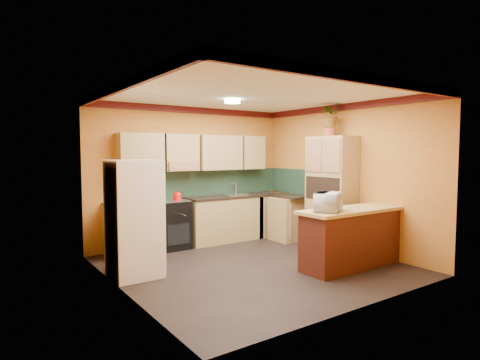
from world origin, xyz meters
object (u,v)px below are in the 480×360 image
object	(u,v)px
stove	(172,224)
fridge	(134,219)
microwave	(328,202)
breakfast_bar	(352,239)
base_cabinets_back	(201,222)
pantry	(331,193)

from	to	relation	value
stove	fridge	size ratio (longest dim) A/B	0.54
stove	microwave	bearing A→B (deg)	-64.97
fridge	breakfast_bar	size ratio (longest dim) A/B	0.94
base_cabinets_back	pantry	distance (m)	2.57
base_cabinets_back	breakfast_bar	distance (m)	2.98
fridge	pantry	bearing A→B (deg)	-7.45
fridge	breakfast_bar	distance (m)	3.36
pantry	microwave	bearing A→B (deg)	-139.09
stove	pantry	distance (m)	3.04
base_cabinets_back	stove	bearing A→B (deg)	-180.00
base_cabinets_back	fridge	distance (m)	2.23
base_cabinets_back	microwave	xyz separation A→B (m)	(0.65, -2.73, 0.63)
stove	microwave	world-z (taller)	microwave
base_cabinets_back	stove	distance (m)	0.63
base_cabinets_back	fridge	size ratio (longest dim) A/B	2.15
fridge	breakfast_bar	world-z (taller)	fridge
stove	pantry	world-z (taller)	pantry
fridge	microwave	bearing A→B (deg)	-31.02
breakfast_bar	fridge	bearing A→B (deg)	153.86
fridge	breakfast_bar	bearing A→B (deg)	-26.14
breakfast_bar	microwave	distance (m)	0.84
pantry	microwave	distance (m)	1.53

